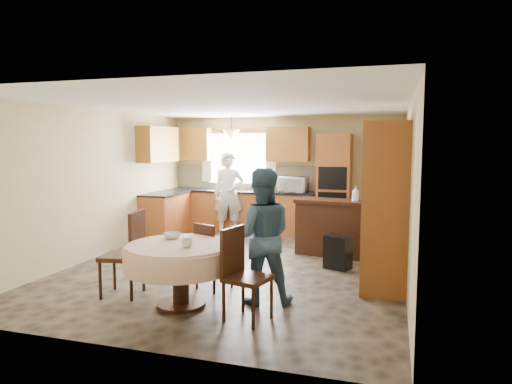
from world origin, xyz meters
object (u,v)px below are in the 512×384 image
object	(u,v)px
chair_right	(241,269)
person_sink	(229,194)
dining_table	(180,258)
cupboard	(386,206)
chair_back	(210,253)
person_dining	(261,236)
sideboard	(333,229)
chair_left	(128,249)
oven_tower	(334,186)

from	to	relation	value
chair_right	person_sink	distance (m)	4.63
dining_table	chair_right	xyz separation A→B (m)	(0.82, -0.18, -0.02)
cupboard	chair_right	size ratio (longest dim) A/B	2.18
dining_table	chair_back	world-z (taller)	chair_back
person_dining	chair_back	bearing A→B (deg)	-37.93
sideboard	chair_left	bearing A→B (deg)	-117.96
oven_tower	chair_back	distance (m)	4.03
dining_table	chair_right	world-z (taller)	chair_right
person_sink	person_dining	xyz separation A→B (m)	(1.79, -3.72, -0.05)
chair_back	person_sink	size ratio (longest dim) A/B	0.51
chair_left	chair_right	bearing A→B (deg)	69.14
chair_back	oven_tower	bearing A→B (deg)	-82.70
oven_tower	chair_back	world-z (taller)	oven_tower
sideboard	dining_table	bearing A→B (deg)	-105.34
dining_table	chair_back	bearing A→B (deg)	81.67
person_sink	oven_tower	bearing A→B (deg)	-9.32
oven_tower	cupboard	world-z (taller)	cupboard
oven_tower	chair_right	size ratio (longest dim) A/B	2.09
dining_table	chair_left	bearing A→B (deg)	169.16
chair_left	dining_table	bearing A→B (deg)	69.83
cupboard	chair_back	bearing A→B (deg)	-159.60
sideboard	person_sink	distance (m)	2.58
sideboard	cupboard	xyz separation A→B (m)	(0.90, -1.55, 0.65)
person_sink	person_dining	size ratio (longest dim) A/B	1.07
cupboard	chair_left	size ratio (longest dim) A/B	2.04
cupboard	person_dining	bearing A→B (deg)	-142.23
chair_back	person_sink	bearing A→B (deg)	-49.88
dining_table	chair_back	size ratio (longest dim) A/B	1.48
cupboard	chair_left	world-z (taller)	cupboard
cupboard	person_sink	xyz separation A→B (m)	(-3.21, 2.62, -0.23)
cupboard	chair_left	bearing A→B (deg)	-156.69
oven_tower	sideboard	bearing A→B (deg)	-83.41
chair_back	person_sink	world-z (taller)	person_sink
sideboard	person_sink	size ratio (longest dim) A/B	0.73
sideboard	chair_back	xyz separation A→B (m)	(-1.30, -2.36, 0.04)
sideboard	dining_table	distance (m)	3.34
cupboard	person_dining	distance (m)	1.82
sideboard	chair_right	xyz separation A→B (m)	(-0.58, -3.21, 0.11)
sideboard	chair_left	world-z (taller)	chair_left
sideboard	chair_back	world-z (taller)	sideboard
oven_tower	person_dining	bearing A→B (deg)	-94.87
person_dining	oven_tower	bearing A→B (deg)	-112.88
oven_tower	person_dining	xyz separation A→B (m)	(-0.35, -4.11, -0.24)
chair_right	person_dining	world-z (taller)	person_dining
cupboard	person_dining	xyz separation A→B (m)	(-1.42, -1.10, -0.28)
oven_tower	sideboard	size ratio (longest dim) A/B	1.67
chair_left	chair_back	xyz separation A→B (m)	(0.90, 0.52, -0.11)
oven_tower	dining_table	size ratio (longest dim) A/B	1.61
oven_tower	chair_left	size ratio (longest dim) A/B	1.96
chair_right	person_dining	size ratio (longest dim) A/B	0.62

